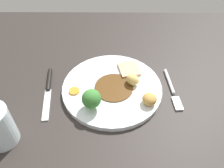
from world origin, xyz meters
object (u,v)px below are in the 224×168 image
(roast_potato_left, at_px, (133,80))
(fork, at_px, (172,90))
(dinner_plate, at_px, (112,88))
(knife, at_px, (48,88))
(roast_potato_right, at_px, (149,99))
(carrot_coin_front, at_px, (74,91))
(broccoli_floret, at_px, (91,99))
(meat_slice_main, at_px, (129,69))

(roast_potato_left, distance_m, fork, 0.11)
(dinner_plate, distance_m, knife, 0.18)
(roast_potato_left, distance_m, knife, 0.24)
(roast_potato_left, bearing_deg, knife, 1.81)
(roast_potato_right, bearing_deg, carrot_coin_front, -10.87)
(fork, bearing_deg, roast_potato_left, -101.24)
(roast_potato_left, height_order, roast_potato_right, roast_potato_left)
(broccoli_floret, distance_m, fork, 0.23)
(dinner_plate, bearing_deg, roast_potato_right, 149.06)
(dinner_plate, xyz_separation_m, carrot_coin_front, (0.10, 0.02, 0.01))
(dinner_plate, distance_m, roast_potato_right, 0.11)
(roast_potato_right, relative_size, fork, 0.25)
(dinner_plate, relative_size, knife, 1.48)
(dinner_plate, relative_size, meat_slice_main, 4.36)
(dinner_plate, height_order, knife, dinner_plate)
(dinner_plate, relative_size, fork, 1.79)
(meat_slice_main, relative_size, carrot_coin_front, 2.23)
(roast_potato_left, distance_m, broccoli_floret, 0.13)
(dinner_plate, bearing_deg, knife, -0.40)
(roast_potato_right, xyz_separation_m, fork, (-0.07, -0.06, -0.02))
(roast_potato_left, height_order, fork, roast_potato_left)
(roast_potato_right, height_order, carrot_coin_front, roast_potato_right)
(carrot_coin_front, xyz_separation_m, fork, (-0.27, -0.02, -0.01))
(meat_slice_main, distance_m, knife, 0.24)
(roast_potato_left, xyz_separation_m, carrot_coin_front, (0.16, 0.03, -0.01))
(meat_slice_main, bearing_deg, roast_potato_right, 110.32)
(roast_potato_right, bearing_deg, fork, -142.62)
(roast_potato_left, relative_size, broccoli_floret, 0.65)
(roast_potato_left, distance_m, carrot_coin_front, 0.16)
(roast_potato_left, bearing_deg, broccoli_floret, 37.53)
(knife, bearing_deg, roast_potato_right, 71.45)
(broccoli_floret, height_order, fork, broccoli_floret)
(dinner_plate, xyz_separation_m, fork, (-0.17, 0.00, -0.00))
(dinner_plate, relative_size, carrot_coin_front, 9.70)
(carrot_coin_front, bearing_deg, dinner_plate, -169.19)
(fork, distance_m, knife, 0.35)
(meat_slice_main, distance_m, roast_potato_left, 0.06)
(knife, bearing_deg, roast_potato_left, 85.34)
(roast_potato_right, relative_size, knife, 0.20)
(roast_potato_left, bearing_deg, meat_slice_main, -83.34)
(roast_potato_left, bearing_deg, roast_potato_right, 120.77)
(dinner_plate, height_order, roast_potato_right, roast_potato_right)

